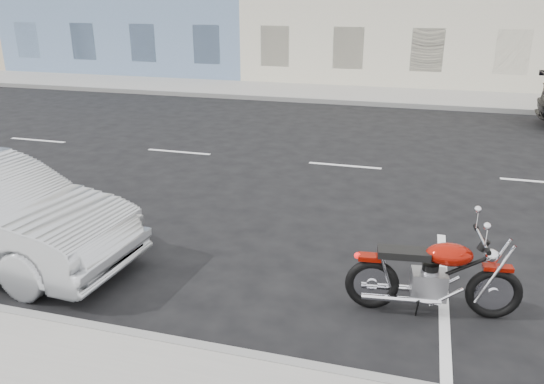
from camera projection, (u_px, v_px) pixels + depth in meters
The scene contains 4 objects.
ground at pixel (439, 174), 11.17m from camera, with size 120.00×120.00×0.00m, color black.
sidewalk_far at pixel (301, 92), 20.28m from camera, with size 80.00×3.40×0.15m, color gray.
curb_far at pixel (290, 100), 18.74m from camera, with size 80.00×0.12×0.16m, color gray.
motorcycle at pixel (498, 283), 6.00m from camera, with size 2.00×0.66×1.01m.
Camera 1 is at (-0.48, -11.17, 3.51)m, focal length 35.00 mm.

